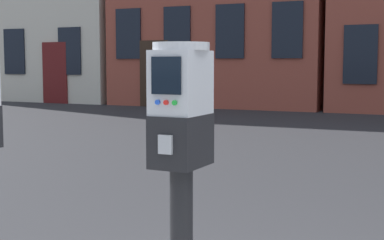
# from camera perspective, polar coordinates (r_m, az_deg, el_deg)

# --- Properties ---
(parking_meter_twin_adjacent) EXTENTS (0.22, 0.26, 1.33)m
(parking_meter_twin_adjacent) POSITION_cam_1_polar(r_m,az_deg,el_deg) (2.19, -1.09, -3.09)
(parking_meter_twin_adjacent) COLOR black
(parking_meter_twin_adjacent) RESTS_ON sidewalk_slab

